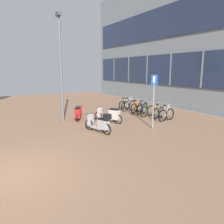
{
  "coord_description": "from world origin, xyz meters",
  "views": [
    {
      "loc": [
        -0.27,
        -6.18,
        2.89
      ],
      "look_at": [
        3.91,
        1.05,
        1.24
      ],
      "focal_mm": 34.85,
      "sensor_mm": 36.0,
      "label": 1
    }
  ],
  "objects_px": {
    "bicycle_rack_05": "(129,106)",
    "scooter_near": "(78,113)",
    "bicycle_rack_00": "(166,115)",
    "bicycle_rack_01": "(159,113)",
    "bicycle_rack_06": "(125,105)",
    "parking_sign": "(154,96)",
    "bicycle_rack_02": "(147,111)",
    "bicycle_rack_04": "(137,107)",
    "scooter_far": "(111,115)",
    "bicycle_rack_03": "(142,109)",
    "scooter_mid": "(100,124)",
    "lamp_post": "(61,63)"
  },
  "relations": [
    {
      "from": "bicycle_rack_06",
      "to": "lamp_post",
      "type": "bearing_deg",
      "value": -163.49
    },
    {
      "from": "scooter_mid",
      "to": "parking_sign",
      "type": "bearing_deg",
      "value": -12.78
    },
    {
      "from": "bicycle_rack_03",
      "to": "scooter_mid",
      "type": "distance_m",
      "value": 4.96
    },
    {
      "from": "parking_sign",
      "to": "lamp_post",
      "type": "distance_m",
      "value": 5.24
    },
    {
      "from": "scooter_far",
      "to": "bicycle_rack_03",
      "type": "bearing_deg",
      "value": 18.45
    },
    {
      "from": "bicycle_rack_03",
      "to": "bicycle_rack_06",
      "type": "distance_m",
      "value": 2.16
    },
    {
      "from": "bicycle_rack_00",
      "to": "bicycle_rack_05",
      "type": "relative_size",
      "value": 0.95
    },
    {
      "from": "bicycle_rack_03",
      "to": "scooter_near",
      "type": "xyz_separation_m",
      "value": [
        -4.24,
        0.53,
        0.05
      ]
    },
    {
      "from": "bicycle_rack_04",
      "to": "lamp_post",
      "type": "distance_m",
      "value": 5.95
    },
    {
      "from": "bicycle_rack_05",
      "to": "bicycle_rack_06",
      "type": "relative_size",
      "value": 1.12
    },
    {
      "from": "bicycle_rack_01",
      "to": "scooter_mid",
      "type": "relative_size",
      "value": 0.75
    },
    {
      "from": "bicycle_rack_03",
      "to": "parking_sign",
      "type": "bearing_deg",
      "value": -119.32
    },
    {
      "from": "bicycle_rack_04",
      "to": "scooter_mid",
      "type": "height_order",
      "value": "scooter_mid"
    },
    {
      "from": "bicycle_rack_02",
      "to": "bicycle_rack_01",
      "type": "bearing_deg",
      "value": -69.54
    },
    {
      "from": "bicycle_rack_02",
      "to": "bicycle_rack_04",
      "type": "distance_m",
      "value": 1.46
    },
    {
      "from": "bicycle_rack_05",
      "to": "bicycle_rack_01",
      "type": "bearing_deg",
      "value": -86.07
    },
    {
      "from": "scooter_mid",
      "to": "scooter_far",
      "type": "height_order",
      "value": "scooter_mid"
    },
    {
      "from": "bicycle_rack_01",
      "to": "bicycle_rack_06",
      "type": "distance_m",
      "value": 3.59
    },
    {
      "from": "bicycle_rack_03",
      "to": "bicycle_rack_06",
      "type": "relative_size",
      "value": 1.04
    },
    {
      "from": "bicycle_rack_05",
      "to": "scooter_near",
      "type": "xyz_separation_m",
      "value": [
        -4.16,
        -0.91,
        0.05
      ]
    },
    {
      "from": "bicycle_rack_00",
      "to": "scooter_near",
      "type": "bearing_deg",
      "value": 147.93
    },
    {
      "from": "bicycle_rack_05",
      "to": "scooter_far",
      "type": "bearing_deg",
      "value": -139.67
    },
    {
      "from": "bicycle_rack_04",
      "to": "scooter_near",
      "type": "bearing_deg",
      "value": -177.49
    },
    {
      "from": "bicycle_rack_01",
      "to": "bicycle_rack_03",
      "type": "relative_size",
      "value": 0.96
    },
    {
      "from": "bicycle_rack_06",
      "to": "parking_sign",
      "type": "relative_size",
      "value": 0.48
    },
    {
      "from": "bicycle_rack_02",
      "to": "bicycle_rack_05",
      "type": "relative_size",
      "value": 0.91
    },
    {
      "from": "bicycle_rack_01",
      "to": "bicycle_rack_04",
      "type": "xyz_separation_m",
      "value": [
        -0.02,
        2.16,
        -0.01
      ]
    },
    {
      "from": "bicycle_rack_00",
      "to": "scooter_far",
      "type": "distance_m",
      "value": 3.2
    },
    {
      "from": "bicycle_rack_05",
      "to": "bicycle_rack_02",
      "type": "bearing_deg",
      "value": -91.88
    },
    {
      "from": "bicycle_rack_03",
      "to": "bicycle_rack_02",
      "type": "bearing_deg",
      "value": -102.05
    },
    {
      "from": "bicycle_rack_00",
      "to": "bicycle_rack_05",
      "type": "height_order",
      "value": "bicycle_rack_05"
    },
    {
      "from": "scooter_far",
      "to": "bicycle_rack_01",
      "type": "bearing_deg",
      "value": -8.6
    },
    {
      "from": "bicycle_rack_03",
      "to": "scooter_mid",
      "type": "bearing_deg",
      "value": -150.48
    },
    {
      "from": "bicycle_rack_00",
      "to": "bicycle_rack_01",
      "type": "xyz_separation_m",
      "value": [
        0.07,
        0.72,
        -0.01
      ]
    },
    {
      "from": "bicycle_rack_05",
      "to": "bicycle_rack_04",
      "type": "bearing_deg",
      "value": -76.13
    },
    {
      "from": "bicycle_rack_02",
      "to": "bicycle_rack_06",
      "type": "bearing_deg",
      "value": 85.83
    },
    {
      "from": "scooter_near",
      "to": "scooter_far",
      "type": "bearing_deg",
      "value": -48.94
    },
    {
      "from": "bicycle_rack_03",
      "to": "bicycle_rack_04",
      "type": "height_order",
      "value": "bicycle_rack_03"
    },
    {
      "from": "bicycle_rack_04",
      "to": "scooter_far",
      "type": "xyz_separation_m",
      "value": [
        -3.02,
        -1.7,
        0.1
      ]
    },
    {
      "from": "scooter_far",
      "to": "lamp_post",
      "type": "xyz_separation_m",
      "value": [
        -2.18,
        1.6,
        2.78
      ]
    },
    {
      "from": "bicycle_rack_00",
      "to": "bicycle_rack_01",
      "type": "height_order",
      "value": "bicycle_rack_00"
    },
    {
      "from": "bicycle_rack_02",
      "to": "bicycle_rack_06",
      "type": "distance_m",
      "value": 2.88
    },
    {
      "from": "bicycle_rack_03",
      "to": "bicycle_rack_06",
      "type": "height_order",
      "value": "bicycle_rack_03"
    },
    {
      "from": "bicycle_rack_03",
      "to": "bicycle_rack_05",
      "type": "height_order",
      "value": "bicycle_rack_05"
    },
    {
      "from": "bicycle_rack_02",
      "to": "bicycle_rack_04",
      "type": "height_order",
      "value": "bicycle_rack_02"
    },
    {
      "from": "scooter_near",
      "to": "parking_sign",
      "type": "relative_size",
      "value": 0.61
    },
    {
      "from": "bicycle_rack_03",
      "to": "parking_sign",
      "type": "xyz_separation_m",
      "value": [
        -1.7,
        -3.03,
        1.27
      ]
    },
    {
      "from": "bicycle_rack_05",
      "to": "scooter_mid",
      "type": "xyz_separation_m",
      "value": [
        -4.23,
        -3.88,
        0.09
      ]
    },
    {
      "from": "bicycle_rack_00",
      "to": "scooter_mid",
      "type": "bearing_deg",
      "value": -176.23
    },
    {
      "from": "lamp_post",
      "to": "scooter_mid",
      "type": "bearing_deg",
      "value": -75.54
    }
  ]
}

